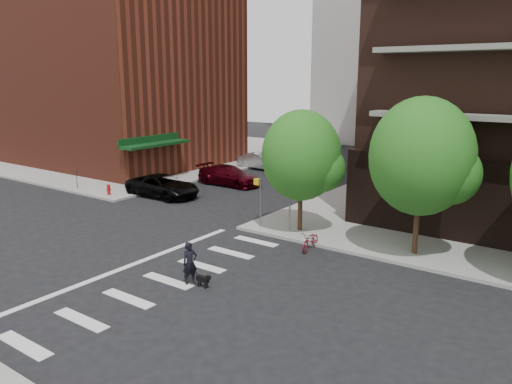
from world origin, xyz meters
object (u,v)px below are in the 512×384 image
object	(u,v)px
scooter	(311,241)
dog_walker	(190,263)
parked_car_silver	(262,161)
fire_hydrant	(109,189)
parked_car_maroon	(229,176)
parked_car_black	(163,186)

from	to	relation	value
scooter	dog_walker	size ratio (longest dim) A/B	1.02
parked_car_silver	scooter	bearing A→B (deg)	-135.39
fire_hydrant	scooter	distance (m)	16.33
fire_hydrant	parked_car_maroon	size ratio (longest dim) A/B	0.15
parked_car_silver	scooter	distance (m)	20.88
fire_hydrant	dog_walker	bearing A→B (deg)	-27.37
parked_car_silver	dog_walker	xyz separation A→B (m)	(11.89, -21.85, 0.11)
fire_hydrant	scooter	xyz separation A→B (m)	(16.28, -1.30, -0.10)
fire_hydrant	scooter	world-z (taller)	scooter
parked_car_black	scooter	xyz separation A→B (m)	(13.38, -3.48, -0.28)
parked_car_black	parked_car_maroon	size ratio (longest dim) A/B	1.05
parked_car_maroon	fire_hydrant	bearing A→B (deg)	151.21
parked_car_silver	scooter	world-z (taller)	parked_car_silver
scooter	dog_walker	bearing A→B (deg)	-113.73
parked_car_maroon	parked_car_black	bearing A→B (deg)	166.56
parked_car_black	scooter	size ratio (longest dim) A/B	3.07
parked_car_maroon	scooter	world-z (taller)	parked_car_maroon
parked_car_black	dog_walker	xyz separation A→B (m)	(11.49, -9.64, 0.11)
parked_car_black	scooter	world-z (taller)	parked_car_black
fire_hydrant	parked_car_silver	world-z (taller)	parked_car_silver
parked_car_maroon	scooter	size ratio (longest dim) A/B	2.91
parked_car_black	parked_car_silver	world-z (taller)	parked_car_silver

